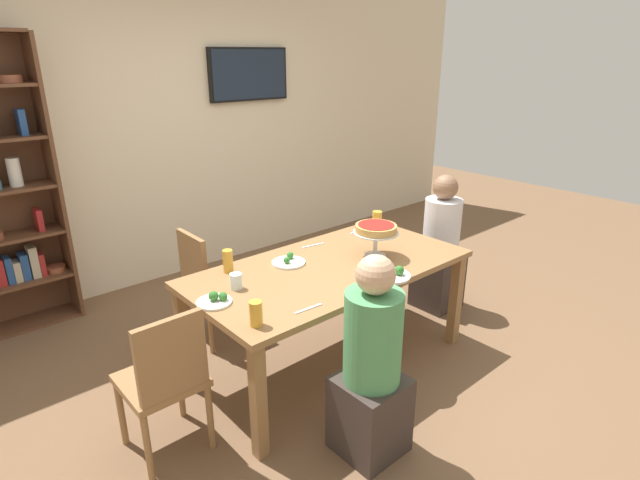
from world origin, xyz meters
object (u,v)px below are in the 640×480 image
Objects in this scene: television at (249,74)px; deep_dish_pizza_stand at (376,231)px; salad_plate_far_diner at (289,262)px; salad_plate_near_diner at (216,300)px; beer_glass_amber_spare at (228,261)px; water_glass_clear_near at (236,281)px; cutlery_knife_near at (358,231)px; beer_glass_amber_short at (256,314)px; dining_table at (330,276)px; cutlery_fork_far at (308,309)px; chair_head_west at (166,377)px; cutlery_fork_near at (313,245)px; diner_head_east at (440,252)px; salad_plate_spare at (392,274)px; beer_glass_amber_tall at (377,220)px; chair_far_left at (209,280)px; diner_near_left at (371,372)px.

television is 2.44m from deep_dish_pizza_stand.
salad_plate_near_diner is at bearing -164.68° from salad_plate_far_diner.
beer_glass_amber_spare is 1.55× the size of water_glass_clear_near.
salad_plate_near_diner is 1.49m from cutlery_knife_near.
salad_plate_near_diner is at bearing 174.38° from deep_dish_pizza_stand.
beer_glass_amber_short is (0.03, -0.35, 0.05)m from salad_plate_near_diner.
beer_glass_amber_spare is 0.82× the size of cutlery_knife_near.
dining_table is 12.66× the size of beer_glass_amber_spare.
cutlery_fork_far is at bearing -118.33° from salad_plate_far_diner.
beer_glass_amber_short is (-0.81, -0.33, 0.15)m from dining_table.
chair_head_west is 4.83× the size of cutlery_fork_near.
cutlery_knife_near is at bearing 10.34° from salad_plate_far_diner.
cutlery_fork_near is at bearing -0.29° from beer_glass_amber_spare.
chair_head_west is at bearing -176.01° from dining_table.
cutlery_knife_near is at bearing -26.81° from diner_head_east.
salad_plate_spare is 1.39× the size of cutlery_knife_near.
beer_glass_amber_short is (-1.64, -2.43, -1.05)m from television.
beer_glass_amber_short is 0.32m from cutlery_fork_far.
water_glass_clear_near is (-0.09, -0.24, -0.03)m from beer_glass_amber_spare.
dining_table is 7.49× the size of salad_plate_spare.
beer_glass_amber_spare is at bearing 177.75° from beer_glass_amber_tall.
chair_far_left is 0.58m from beer_glass_amber_spare.
diner_head_east reaches higher than cutlery_knife_near.
diner_near_left reaches higher than salad_plate_far_diner.
deep_dish_pizza_stand is 1.72× the size of cutlery_knife_near.
salad_plate_spare is 0.96m from water_glass_clear_near.
beer_glass_amber_tall is at bearing -91.84° from television.
salad_plate_spare is at bearing 2.07° from cutlery_fork_far.
beer_glass_amber_spare reaches higher than beer_glass_amber_tall.
cutlery_fork_far is (-1.33, -2.48, -1.12)m from television.
diner_near_left is 6.39× the size of cutlery_fork_near.
salad_plate_far_diner is at bearing 15.32° from salad_plate_near_diner.
chair_far_left is 6.04× the size of beer_glass_amber_tall.
diner_head_east is at bearing 2.52° from chair_head_west.
dining_table is at bearing -111.55° from television.
television is 2.84× the size of deep_dish_pizza_stand.
salad_plate_spare is 0.73m from cutlery_fork_near.
beer_glass_amber_spare is (-0.56, 0.35, 0.15)m from dining_table.
dining_table is 0.62m from cutlery_fork_far.
chair_head_west is at bearing 167.78° from salad_plate_spare.
salad_plate_far_diner is at bearing 32.55° from cutlery_fork_near.
chair_far_left reaches higher than cutlery_knife_near.
water_glass_clear_near is at bearing 26.29° from cutlery_fork_near.
chair_far_left reaches higher than cutlery_fork_far.
diner_head_east is 2.12m from salad_plate_near_diner.
cutlery_fork_far is at bearing 178.45° from salad_plate_spare.
beer_glass_amber_spare reaches higher than salad_plate_near_diner.
chair_far_left is 1.38m from beer_glass_amber_tall.
deep_dish_pizza_stand reaches higher than chair_far_left.
beer_glass_amber_short is 0.75× the size of cutlery_fork_near.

